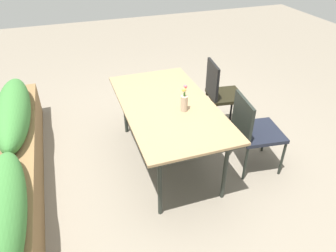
% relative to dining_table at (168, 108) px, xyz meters
% --- Properties ---
extents(ground_plane, '(12.00, 12.00, 0.00)m').
position_rel_dining_table_xyz_m(ground_plane, '(0.09, 0.08, -0.68)').
color(ground_plane, '#756B5B').
extents(dining_table, '(1.69, 0.91, 0.73)m').
position_rel_dining_table_xyz_m(dining_table, '(0.00, 0.00, 0.00)').
color(dining_table, '#8C704C').
rests_on(dining_table, ground).
extents(chair_near_right, '(0.45, 0.45, 0.92)m').
position_rel_dining_table_xyz_m(chair_near_right, '(0.39, -0.81, -0.14)').
color(chair_near_right, black).
rests_on(chair_near_right, ground).
extents(chair_near_left, '(0.51, 0.51, 0.85)m').
position_rel_dining_table_xyz_m(chair_near_left, '(-0.37, -0.81, -0.19)').
color(chair_near_left, black).
rests_on(chair_near_left, ground).
extents(flower_vase, '(0.07, 0.07, 0.28)m').
position_rel_dining_table_xyz_m(flower_vase, '(-0.16, -0.11, 0.17)').
color(flower_vase, tan).
rests_on(flower_vase, dining_table).
extents(planter_box, '(3.36, 0.39, 0.76)m').
position_rel_dining_table_xyz_m(planter_box, '(-0.06, 1.54, -0.32)').
color(planter_box, brown).
rests_on(planter_box, ground).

